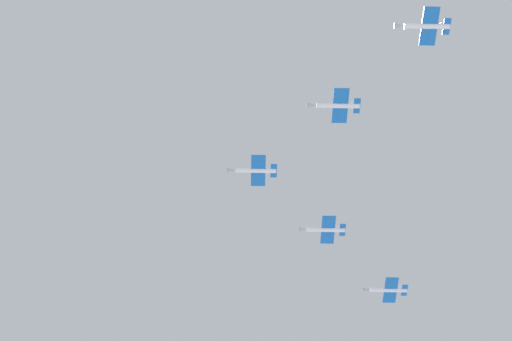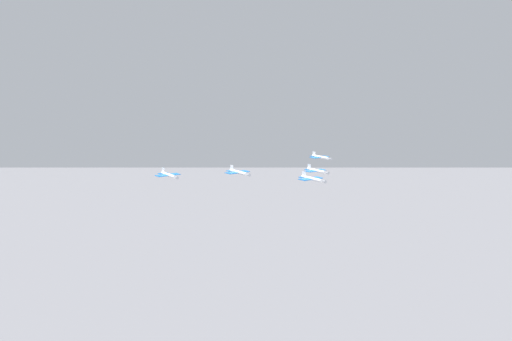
{
  "view_description": "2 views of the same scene",
  "coord_description": "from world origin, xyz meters",
  "px_view_note": "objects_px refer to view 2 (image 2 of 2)",
  "views": [
    {
      "loc": [
        59.25,
        41.58,
        2.8
      ],
      "look_at": [
        -14.29,
        11.06,
        133.63
      ],
      "focal_mm": 50.46,
      "sensor_mm": 36.0,
      "label": 1
    },
    {
      "loc": [
        -65.29,
        -145.21,
        164.33
      ],
      "look_at": [
        -28.77,
        25.1,
        134.34
      ],
      "focal_mm": 38.08,
      "sensor_mm": 36.0,
      "label": 2
    }
  ],
  "objects_px": {
    "jet_starboard_inner": "(239,172)",
    "jet_port_inner": "(317,171)",
    "jet_starboard_outer": "(169,175)",
    "jet_port_outer": "(321,157)",
    "jet_lead": "(312,179)"
  },
  "relations": [
    {
      "from": "jet_port_outer",
      "to": "jet_port_inner",
      "type": "bearing_deg",
      "value": 44.17
    },
    {
      "from": "jet_lead",
      "to": "jet_port_inner",
      "type": "xyz_separation_m",
      "value": [
        8.53,
        21.3,
        -1.37
      ]
    },
    {
      "from": "jet_lead",
      "to": "jet_port_outer",
      "type": "xyz_separation_m",
      "value": [
        17.18,
        42.33,
        0.11
      ]
    },
    {
      "from": "jet_starboard_inner",
      "to": "jet_port_outer",
      "type": "height_order",
      "value": "jet_starboard_inner"
    },
    {
      "from": "jet_lead",
      "to": "jet_starboard_outer",
      "type": "height_order",
      "value": "jet_lead"
    },
    {
      "from": "jet_port_inner",
      "to": "jet_starboard_outer",
      "type": "distance_m",
      "value": 51.44
    },
    {
      "from": "jet_starboard_outer",
      "to": "jet_starboard_inner",
      "type": "bearing_deg",
      "value": 135.83
    },
    {
      "from": "jet_starboard_inner",
      "to": "jet_port_inner",
      "type": "bearing_deg",
      "value": -180.0
    },
    {
      "from": "jet_port_outer",
      "to": "jet_starboard_outer",
      "type": "relative_size",
      "value": 1.0
    },
    {
      "from": "jet_starboard_inner",
      "to": "jet_port_outer",
      "type": "bearing_deg",
      "value": -162.05
    },
    {
      "from": "jet_starboard_inner",
      "to": "jet_port_outer",
      "type": "xyz_separation_m",
      "value": [
        38.57,
        34.02,
        -1.26
      ]
    },
    {
      "from": "jet_starboard_outer",
      "to": "jet_lead",
      "type": "bearing_deg",
      "value": 135.56
    },
    {
      "from": "jet_lead",
      "to": "jet_port_inner",
      "type": "height_order",
      "value": "jet_lead"
    },
    {
      "from": "jet_lead",
      "to": "jet_port_outer",
      "type": "bearing_deg",
      "value": -135.56
    },
    {
      "from": "jet_port_inner",
      "to": "jet_starboard_inner",
      "type": "xyz_separation_m",
      "value": [
        -29.92,
        -12.99,
        2.74
      ]
    }
  ]
}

